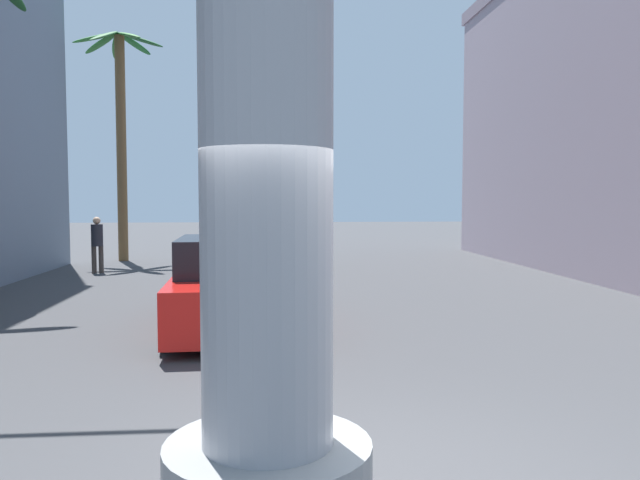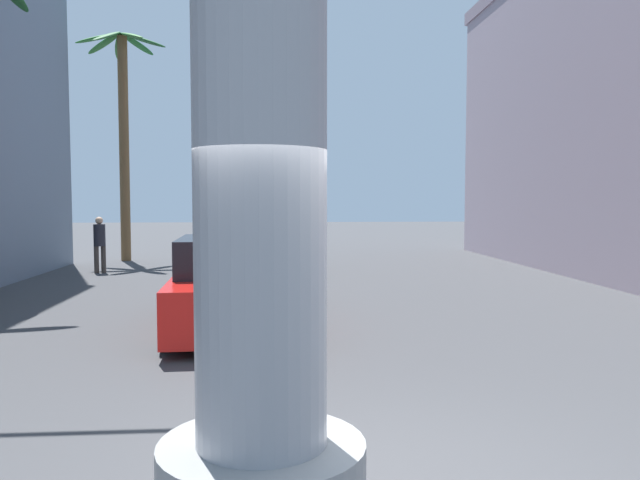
{
  "view_description": "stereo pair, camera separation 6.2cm",
  "coord_description": "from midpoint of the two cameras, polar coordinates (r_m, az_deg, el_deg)",
  "views": [
    {
      "loc": [
        -0.81,
        -4.46,
        2.21
      ],
      "look_at": [
        0.0,
        5.19,
        1.57
      ],
      "focal_mm": 35.0,
      "sensor_mm": 36.0,
      "label": 1
    },
    {
      "loc": [
        -0.75,
        -4.47,
        2.21
      ],
      "look_at": [
        0.0,
        5.19,
        1.57
      ],
      "focal_mm": 35.0,
      "sensor_mm": 36.0,
      "label": 2
    }
  ],
  "objects": [
    {
      "name": "street_lamp",
      "position": [
        12.96,
        27.13,
        14.35
      ],
      "size": [
        2.9,
        0.28,
        7.72
      ],
      "color": "#59595E",
      "rests_on": "ground"
    },
    {
      "name": "pedestrian_far_left",
      "position": [
        19.68,
        -19.42,
        -0.04
      ],
      "size": [
        0.43,
        0.43,
        1.68
      ],
      "color": "#3F3833",
      "rests_on": "ground"
    },
    {
      "name": "ground_plane",
      "position": [
        14.65,
        -1.34,
        -4.9
      ],
      "size": [
        90.96,
        90.96,
        0.0
      ],
      "primitive_type": "plane",
      "color": "#424244"
    },
    {
      "name": "car_far",
      "position": [
        19.71,
        -5.85,
        -0.54
      ],
      "size": [
        2.11,
        4.67,
        1.56
      ],
      "color": "black",
      "rests_on": "ground"
    },
    {
      "name": "palm_tree_far_left",
      "position": [
        23.54,
        -17.5,
        10.97
      ],
      "size": [
        3.08,
        2.96,
        8.11
      ],
      "color": "brown",
      "rests_on": "ground"
    },
    {
      "name": "car_lead",
      "position": [
        10.99,
        -7.6,
        -4.13
      ],
      "size": [
        2.27,
        5.22,
        1.56
      ],
      "color": "black",
      "rests_on": "ground"
    }
  ]
}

